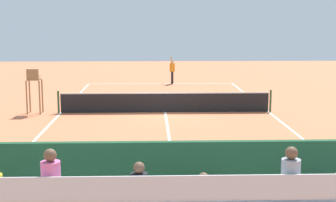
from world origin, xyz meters
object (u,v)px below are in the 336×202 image
at_px(courtside_bench, 266,196).
at_px(tennis_player, 172,69).
at_px(umpire_chair, 34,86).
at_px(tennis_ball_near, 210,85).
at_px(tennis_racket, 163,84).
at_px(tennis_net, 165,102).

distance_m(courtside_bench, tennis_player, 24.19).
height_order(umpire_chair, tennis_ball_near, umpire_chair).
relative_size(umpire_chair, courtside_bench, 1.19).
relative_size(umpire_chair, tennis_player, 1.11).
height_order(courtside_bench, tennis_ball_near, courtside_bench).
bearing_deg(tennis_player, courtside_bench, 92.48).
bearing_deg(tennis_racket, tennis_ball_near, 159.69).
height_order(tennis_player, tennis_racket, tennis_player).
bearing_deg(courtside_bench, tennis_player, -87.52).
relative_size(courtside_bench, tennis_ball_near, 27.27).
xyz_separation_m(tennis_player, tennis_ball_near, (-2.50, 1.18, -0.98)).
bearing_deg(tennis_ball_near, courtside_bench, 86.39).
distance_m(tennis_player, tennis_racket, 1.19).
relative_size(tennis_net, tennis_player, 5.35).
height_order(tennis_net, tennis_racket, tennis_net).
distance_m(tennis_player, tennis_ball_near, 2.93).
height_order(tennis_net, courtside_bench, tennis_net).
bearing_deg(tennis_ball_near, tennis_player, -25.22).
distance_m(umpire_chair, tennis_player, 13.05).
xyz_separation_m(tennis_net, courtside_bench, (-1.84, 13.27, 0.06)).
bearing_deg(tennis_net, courtside_bench, 97.91).
xyz_separation_m(tennis_net, tennis_ball_near, (-3.29, -9.71, -0.47)).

